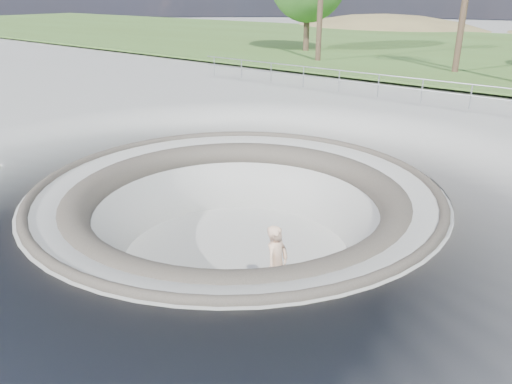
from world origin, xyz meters
The scene contains 5 objects.
ground centered at (0.00, 0.00, 0.00)m, with size 180.00×180.00×0.00m, color gray.
skate_bowl centered at (0.00, 0.00, -1.83)m, with size 14.00×14.00×4.10m.
safety_railing centered at (0.00, 12.00, 0.69)m, with size 25.00×0.06×1.03m.
skateboard centered at (2.20, -1.24, -1.83)m, with size 0.94×0.45×0.09m.
skater centered at (2.20, -1.24, -0.88)m, with size 0.67×0.44×1.85m, color beige.
Camera 1 is at (7.74, -8.85, 4.64)m, focal length 35.00 mm.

